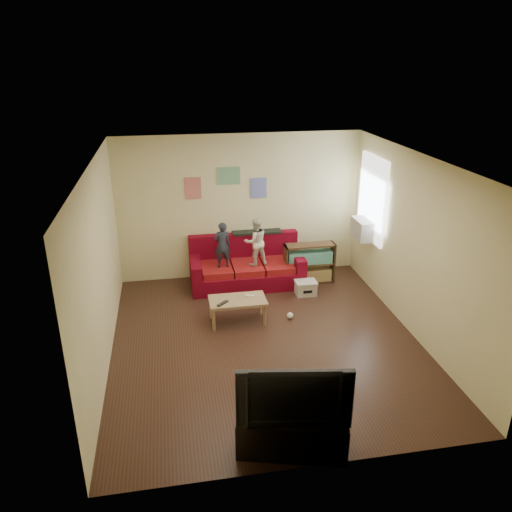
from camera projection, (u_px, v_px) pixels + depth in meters
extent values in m
cube|color=#40261B|center=(265.00, 341.00, 7.48)|extent=(4.50, 5.00, 0.01)
cube|color=white|center=(267.00, 161.00, 6.46)|extent=(4.50, 5.00, 0.01)
cube|color=beige|center=(240.00, 207.00, 9.25)|extent=(4.50, 0.01, 2.70)
cube|color=beige|center=(318.00, 357.00, 4.69)|extent=(4.50, 0.01, 2.70)
cube|color=beige|center=(99.00, 269.00, 6.60)|extent=(0.01, 5.00, 2.70)
cube|color=beige|center=(416.00, 247.00, 7.34)|extent=(0.01, 5.00, 2.70)
cube|color=maroon|center=(247.00, 277.00, 9.25)|extent=(2.05, 0.92, 0.31)
cube|color=maroon|center=(243.00, 248.00, 9.42)|extent=(2.05, 0.18, 0.56)
cube|color=maroon|center=(196.00, 266.00, 8.99)|extent=(0.18, 0.92, 0.26)
cube|color=maroon|center=(296.00, 259.00, 9.30)|extent=(0.18, 0.92, 0.26)
cube|color=maroon|center=(217.00, 270.00, 9.01)|extent=(0.53, 0.70, 0.12)
cube|color=maroon|center=(247.00, 267.00, 9.11)|extent=(0.53, 0.70, 0.12)
cube|color=maroon|center=(277.00, 265.00, 9.20)|extent=(0.53, 0.70, 0.12)
cube|color=black|center=(257.00, 232.00, 9.36)|extent=(0.92, 0.23, 0.04)
imported|color=#222A35|center=(222.00, 245.00, 8.82)|extent=(0.32, 0.23, 0.84)
imported|color=white|center=(256.00, 242.00, 8.91)|extent=(0.48, 0.41, 0.89)
cube|color=tan|center=(238.00, 301.00, 7.86)|extent=(0.90, 0.49, 0.04)
cylinder|color=tan|center=(214.00, 320.00, 7.69)|extent=(0.05, 0.05, 0.36)
cylinder|color=tan|center=(265.00, 316.00, 7.82)|extent=(0.05, 0.05, 0.36)
cylinder|color=tan|center=(211.00, 308.00, 8.05)|extent=(0.05, 0.05, 0.36)
cylinder|color=tan|center=(260.00, 304.00, 8.19)|extent=(0.05, 0.05, 0.36)
cube|color=black|center=(223.00, 303.00, 7.70)|extent=(0.20, 0.19, 0.02)
cube|color=white|center=(250.00, 296.00, 7.92)|extent=(0.15, 0.09, 0.03)
cube|color=#4A321C|center=(285.00, 265.00, 9.20)|extent=(0.03, 0.28, 0.75)
cube|color=#4A321C|center=(333.00, 261.00, 9.35)|extent=(0.03, 0.28, 0.75)
cube|color=#4A321C|center=(308.00, 281.00, 9.41)|extent=(0.94, 0.28, 0.03)
cube|color=#4A321C|center=(310.00, 245.00, 9.14)|extent=(0.94, 0.28, 0.03)
cube|color=#4A321C|center=(309.00, 263.00, 9.28)|extent=(0.88, 0.28, 0.02)
cube|color=olive|center=(309.00, 275.00, 9.36)|extent=(0.83, 0.24, 0.23)
cube|color=teal|center=(309.00, 257.00, 9.23)|extent=(0.83, 0.24, 0.23)
cube|color=white|center=(372.00, 198.00, 8.73)|extent=(0.04, 1.08, 1.48)
cube|color=#B7B2A3|center=(363.00, 229.00, 8.92)|extent=(0.28, 0.55, 0.35)
cube|color=#D87266|center=(193.00, 188.00, 8.95)|extent=(0.30, 0.01, 0.40)
cube|color=#72B27F|center=(229.00, 176.00, 8.98)|extent=(0.42, 0.01, 0.32)
cube|color=#727FCC|center=(258.00, 188.00, 9.16)|extent=(0.30, 0.01, 0.38)
cube|color=silver|center=(306.00, 289.00, 8.87)|extent=(0.35, 0.27, 0.21)
cube|color=silver|center=(306.00, 283.00, 8.82)|extent=(0.37, 0.28, 0.04)
cube|color=black|center=(308.00, 292.00, 8.74)|extent=(0.16, 0.00, 0.05)
cube|color=black|center=(292.00, 435.00, 5.32)|extent=(1.23, 0.68, 0.44)
imported|color=black|center=(293.00, 392.00, 5.11)|extent=(1.19, 0.34, 0.68)
sphere|color=white|center=(290.00, 316.00, 8.08)|extent=(0.12, 0.12, 0.11)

